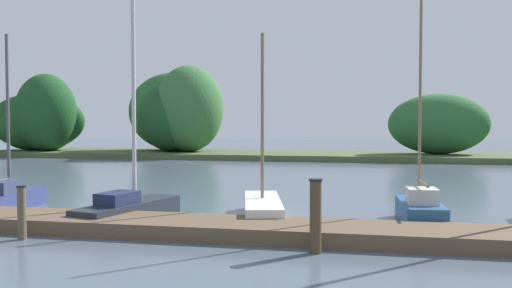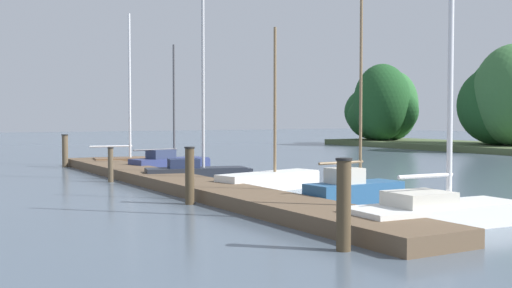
% 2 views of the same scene
% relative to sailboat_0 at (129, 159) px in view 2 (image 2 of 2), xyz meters
% --- Properties ---
extents(dock_pier, '(22.69, 1.80, 0.35)m').
position_rel_sailboat_0_xyz_m(dock_pier, '(9.47, -1.51, -0.18)').
color(dock_pier, brown).
rests_on(dock_pier, ground).
extents(sailboat_0, '(1.86, 3.23, 6.98)m').
position_rel_sailboat_0_xyz_m(sailboat_0, '(0.00, 0.00, 0.00)').
color(sailboat_0, brown).
rests_on(sailboat_0, ground).
extents(sailboat_1, '(1.63, 3.56, 5.28)m').
position_rel_sailboat_0_xyz_m(sailboat_1, '(3.54, 0.65, 0.02)').
color(sailboat_1, navy).
rests_on(sailboat_1, ground).
extents(sailboat_2, '(1.77, 3.83, 8.22)m').
position_rel_sailboat_0_xyz_m(sailboat_2, '(7.87, -0.08, 0.12)').
color(sailboat_2, '#232833').
rests_on(sailboat_2, ground).
extents(sailboat_3, '(1.73, 3.95, 5.07)m').
position_rel_sailboat_0_xyz_m(sailboat_3, '(11.31, 0.87, -0.03)').
color(sailboat_3, white).
rests_on(sailboat_3, ground).
extents(sailboat_4, '(1.11, 2.88, 7.19)m').
position_rel_sailboat_0_xyz_m(sailboat_4, '(15.45, 0.88, 0.07)').
color(sailboat_4, '#285684').
rests_on(sailboat_4, ground).
extents(sailboat_5, '(1.60, 4.40, 8.11)m').
position_rel_sailboat_0_xyz_m(sailboat_5, '(18.78, 0.48, 0.04)').
color(sailboat_5, white).
rests_on(sailboat_5, ground).
extents(mooring_piling_0, '(0.30, 0.30, 1.49)m').
position_rel_sailboat_0_xyz_m(mooring_piling_0, '(-1.02, -2.63, 0.39)').
color(mooring_piling_0, brown).
rests_on(mooring_piling_0, ground).
extents(mooring_piling_1, '(0.21, 0.21, 1.22)m').
position_rel_sailboat_0_xyz_m(mooring_piling_1, '(6.53, -2.84, 0.26)').
color(mooring_piling_1, brown).
rests_on(mooring_piling_1, ground).
extents(mooring_piling_2, '(0.27, 0.27, 1.50)m').
position_rel_sailboat_0_xyz_m(mooring_piling_2, '(13.11, -2.75, 0.40)').
color(mooring_piling_2, '#4C3D28').
rests_on(mooring_piling_2, ground).
extents(mooring_piling_3, '(0.29, 0.29, 1.59)m').
position_rel_sailboat_0_xyz_m(mooring_piling_3, '(19.75, -2.84, 0.45)').
color(mooring_piling_3, '#4C3D28').
rests_on(mooring_piling_3, ground).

